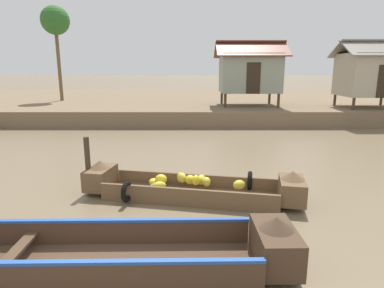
{
  "coord_description": "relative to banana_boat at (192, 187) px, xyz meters",
  "views": [
    {
      "loc": [
        1.33,
        -4.26,
        3.2
      ],
      "look_at": [
        1.29,
        5.96,
        0.86
      ],
      "focal_mm": 30.82,
      "sensor_mm": 36.0,
      "label": 1
    }
  ],
  "objects": [
    {
      "name": "ground_plane",
      "position": [
        -1.3,
        6.41,
        -0.28
      ],
      "size": [
        300.0,
        300.0,
        0.0
      ],
      "primitive_type": "plane",
      "color": "#726047"
    },
    {
      "name": "riverbank_strip",
      "position": [
        -1.3,
        19.78,
        0.17
      ],
      "size": [
        160.0,
        20.0,
        0.91
      ],
      "primitive_type": "cube",
      "color": "#756047",
      "rests_on": "ground"
    },
    {
      "name": "banana_boat",
      "position": [
        0.0,
        0.0,
        0.0
      ],
      "size": [
        5.55,
        2.03,
        0.85
      ],
      "color": "brown",
      "rests_on": "ground"
    },
    {
      "name": "viewer_boat",
      "position": [
        -1.64,
        -3.1,
        0.0
      ],
      "size": [
        6.68,
        1.49,
        0.91
      ],
      "color": "#473323",
      "rests_on": "ground"
    },
    {
      "name": "stilt_house_left",
      "position": [
        3.61,
        13.06,
        2.71
      ],
      "size": [
        4.29,
        3.24,
        3.96
      ],
      "color": "#4C3826",
      "rests_on": "riverbank_strip"
    },
    {
      "name": "stilt_house_mid_left",
      "position": [
        10.67,
        12.06,
        2.62
      ],
      "size": [
        4.07,
        3.4,
        3.94
      ],
      "color": "#4C3826",
      "rests_on": "riverbank_strip"
    },
    {
      "name": "palm_tree_near",
      "position": [
        -9.52,
        16.45,
        6.09
      ],
      "size": [
        1.97,
        1.97,
        6.56
      ],
      "color": "brown",
      "rests_on": "riverbank_strip"
    },
    {
      "name": "mooring_post",
      "position": [
        -2.68,
        0.38,
        0.46
      ],
      "size": [
        0.14,
        0.14,
        1.5
      ],
      "primitive_type": "cylinder",
      "color": "#423323",
      "rests_on": "ground"
    }
  ]
}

